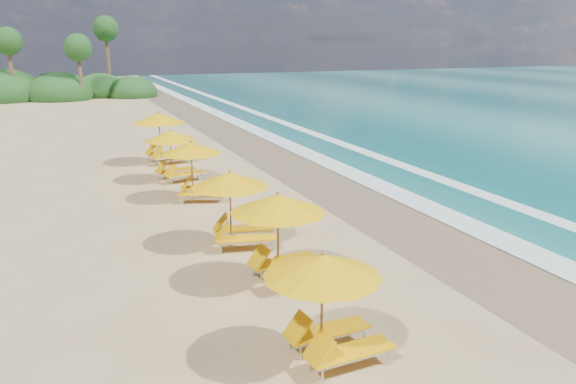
# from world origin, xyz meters

# --- Properties ---
(ground) EXTENTS (160.00, 160.00, 0.00)m
(ground) POSITION_xyz_m (0.00, 0.00, 0.00)
(ground) COLOR tan
(ground) RESTS_ON ground
(wet_sand) EXTENTS (4.00, 160.00, 0.01)m
(wet_sand) POSITION_xyz_m (4.00, 0.00, 0.01)
(wet_sand) COLOR #7A6749
(wet_sand) RESTS_ON ground
(surf_foam) EXTENTS (4.00, 160.00, 0.01)m
(surf_foam) POSITION_xyz_m (6.70, 0.00, 0.03)
(surf_foam) COLOR white
(surf_foam) RESTS_ON ground
(station_1) EXTENTS (2.46, 2.30, 2.20)m
(station_1) POSITION_xyz_m (-2.17, -7.40, 1.23)
(station_1) COLOR olive
(station_1) RESTS_ON ground
(station_2) EXTENTS (2.72, 2.57, 2.35)m
(station_2) POSITION_xyz_m (-1.63, -3.82, 1.32)
(station_2) COLOR olive
(station_2) RESTS_ON ground
(station_3) EXTENTS (2.77, 2.66, 2.27)m
(station_3) POSITION_xyz_m (-1.94, -0.87, 1.27)
(station_3) COLOR olive
(station_3) RESTS_ON ground
(station_4) EXTENTS (2.86, 2.80, 2.24)m
(station_4) POSITION_xyz_m (-1.86, 4.40, 1.26)
(station_4) COLOR olive
(station_4) RESTS_ON ground
(station_5) EXTENTS (2.73, 2.64, 2.21)m
(station_5) POSITION_xyz_m (-2.03, 7.66, 1.24)
(station_5) COLOR olive
(station_5) RESTS_ON ground
(station_6) EXTENTS (2.95, 2.80, 2.50)m
(station_6) POSITION_xyz_m (-1.81, 11.43, 1.40)
(station_6) COLOR olive
(station_6) RESTS_ON ground
(treeline) EXTENTS (25.80, 8.80, 9.74)m
(treeline) POSITION_xyz_m (-9.94, 45.51, 1.00)
(treeline) COLOR #163D14
(treeline) RESTS_ON ground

